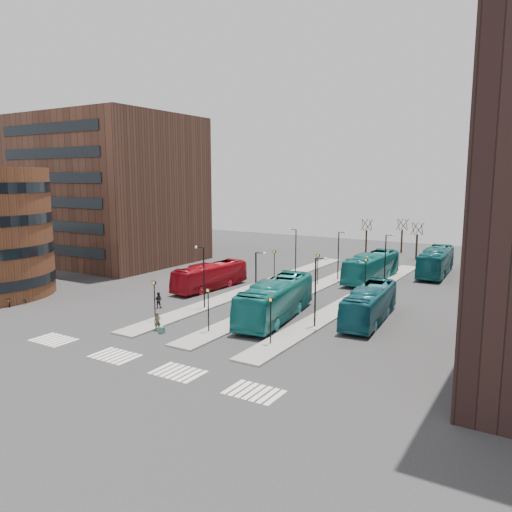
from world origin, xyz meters
The scene contains 21 objects.
ground centered at (0.00, 0.00, 0.00)m, with size 160.00×160.00×0.00m, color #29292B.
island_left centered at (-4.00, 30.00, 0.07)m, with size 2.50×45.00×0.15m, color gray.
island_mid centered at (2.00, 30.00, 0.07)m, with size 2.50×45.00×0.15m, color gray.
island_right centered at (8.00, 30.00, 0.07)m, with size 2.50×45.00×0.15m, color gray.
suitcase centered at (-1.69, 9.83, 0.28)m, with size 0.45×0.36×0.56m, color navy.
red_bus centered at (-8.26, 25.56, 1.52)m, with size 2.55×10.91×3.04m, color maroon.
teal_bus_a centered at (4.36, 18.61, 1.82)m, with size 3.06×13.10×3.65m, color #167070.
teal_bus_b centered at (6.32, 39.97, 1.77)m, with size 2.97×12.68×3.53m, color #167071.
teal_bus_c centered at (11.98, 22.46, 1.58)m, with size 2.66×11.37×3.17m, color #145664.
teal_bus_d centered at (12.42, 48.22, 1.80)m, with size 3.03×12.96×3.61m, color #135A61.
traveller centered at (-2.49, 10.22, 0.80)m, with size 0.58×0.38×1.60m, color #47402B.
commuter_a centered at (-7.58, 15.94, 0.81)m, with size 0.78×0.61×1.61m, color black.
commuter_b centered at (2.95, 14.58, 0.78)m, with size 0.91×0.38×1.55m, color black.
commuter_c centered at (0.74, 18.68, 0.92)m, with size 1.19×0.68×1.84m, color black.
bicycle_mid centered at (-21.00, 8.30, 0.46)m, with size 0.44×1.54×0.93m, color gray.
bicycle_far centered at (-21.00, 9.71, 0.43)m, with size 0.56×1.62×0.85m, color gray.
crosswalk_stripes centered at (1.75, 4.00, 0.01)m, with size 22.35×2.40×0.01m.
office_block centered at (-34.00, 33.98, 11.00)m, with size 25.00×20.12×22.00m.
sign_poles centered at (1.60, 23.00, 2.41)m, with size 12.45×22.12×3.65m.
lamp_posts centered at (2.64, 28.00, 3.58)m, with size 14.04×20.24×6.12m.
bare_trees centered at (2.67, 62.67, 2.72)m, with size 10.97×8.14×5.90m.
Camera 1 is at (26.06, -20.47, 12.96)m, focal length 35.00 mm.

